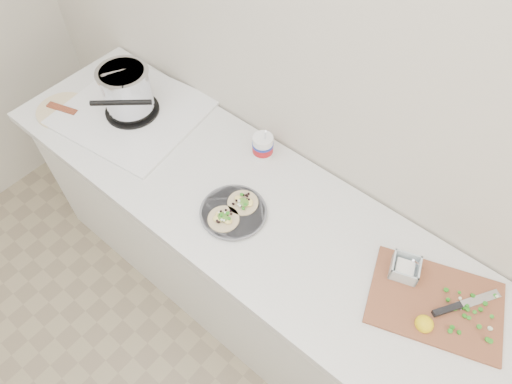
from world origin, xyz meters
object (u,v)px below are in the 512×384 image
Objects in this scene: taco_plate at (233,211)px; bacon_plate at (63,110)px; stove at (129,98)px; cutboard at (435,298)px; tub at (263,145)px.

bacon_plate is at bearing -175.47° from taco_plate.
stove is 1.48m from cutboard.
taco_plate is 0.98m from bacon_plate.
stove reaches higher than bacon_plate.
taco_plate is 0.51× the size of cutboard.
cutboard is (0.76, 0.17, -0.00)m from taco_plate.
tub is at bearing 23.49° from bacon_plate.
taco_plate is at bearing 172.96° from cutboard.
tub reaches higher than taco_plate.
stove is 1.30× the size of cutboard.
taco_plate is at bearing -17.03° from stove.
stove is 3.31× the size of tub.
stove reaches higher than taco_plate.
taco_plate reaches higher than bacon_plate.
cutboard is (0.86, -0.14, -0.05)m from tub.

